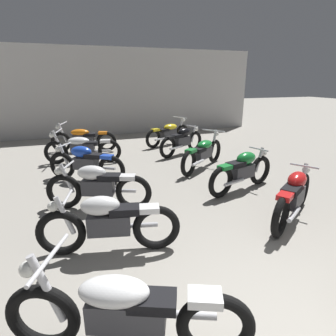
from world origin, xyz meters
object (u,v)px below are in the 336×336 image
(motorcycle_left_row_2, at_px, (98,186))
(motorcycle_right_row_5, at_px, (169,133))
(motorcycle_right_row_4, at_px, (182,140))
(motorcycle_left_row_4, at_px, (82,148))
(motorcycle_right_row_2, at_px, (242,170))
(motorcycle_left_row_5, at_px, (83,138))
(motorcycle_left_row_3, at_px, (86,162))
(motorcycle_left_row_0, at_px, (125,311))
(motorcycle_right_row_1, at_px, (294,195))
(motorcycle_left_row_1, at_px, (108,222))
(motorcycle_right_row_3, at_px, (203,152))

(motorcycle_left_row_2, distance_m, motorcycle_right_row_5, 5.53)
(motorcycle_left_row_2, bearing_deg, motorcycle_right_row_4, 46.94)
(motorcycle_left_row_4, distance_m, motorcycle_right_row_2, 4.57)
(motorcycle_left_row_5, distance_m, motorcycle_right_row_4, 3.29)
(motorcycle_left_row_3, bearing_deg, motorcycle_left_row_0, -89.69)
(motorcycle_right_row_1, relative_size, motorcycle_right_row_2, 0.90)
(motorcycle_left_row_1, distance_m, motorcycle_left_row_4, 4.67)
(motorcycle_right_row_2, xyz_separation_m, motorcycle_right_row_4, (-0.06, 3.28, 0.00))
(motorcycle_left_row_3, distance_m, motorcycle_right_row_5, 4.33)
(motorcycle_left_row_0, bearing_deg, motorcycle_right_row_4, 63.83)
(motorcycle_left_row_1, distance_m, motorcycle_left_row_2, 1.45)
(motorcycle_left_row_3, bearing_deg, motorcycle_left_row_5, 87.82)
(motorcycle_right_row_4, bearing_deg, motorcycle_left_row_4, 179.34)
(motorcycle_right_row_4, bearing_deg, motorcycle_right_row_5, 87.82)
(motorcycle_right_row_1, bearing_deg, motorcycle_left_row_3, 134.84)
(motorcycle_left_row_0, distance_m, motorcycle_right_row_4, 6.94)
(motorcycle_left_row_3, bearing_deg, motorcycle_right_row_4, 26.56)
(motorcycle_right_row_2, relative_size, motorcycle_right_row_4, 1.05)
(motorcycle_right_row_2, bearing_deg, motorcycle_left_row_5, 122.88)
(motorcycle_left_row_0, bearing_deg, motorcycle_left_row_1, 87.23)
(motorcycle_left_row_1, bearing_deg, motorcycle_left_row_0, -92.77)
(motorcycle_left_row_1, bearing_deg, motorcycle_right_row_5, 63.45)
(motorcycle_right_row_3, bearing_deg, motorcycle_left_row_1, -134.01)
(motorcycle_left_row_1, distance_m, motorcycle_left_row_3, 3.10)
(motorcycle_right_row_3, distance_m, motorcycle_right_row_5, 3.04)
(motorcycle_left_row_4, distance_m, motorcycle_right_row_3, 3.44)
(motorcycle_left_row_0, xyz_separation_m, motorcycle_right_row_4, (3.06, 6.23, 0.01))
(motorcycle_left_row_0, relative_size, motorcycle_left_row_5, 0.97)
(motorcycle_left_row_4, xyz_separation_m, motorcycle_right_row_5, (3.13, 1.41, 0.00))
(motorcycle_left_row_0, xyz_separation_m, motorcycle_left_row_1, (0.08, 1.59, 0.01))
(motorcycle_left_row_0, relative_size, motorcycle_left_row_1, 1.05)
(motorcycle_left_row_5, bearing_deg, motorcycle_right_row_2, -57.12)
(motorcycle_right_row_2, bearing_deg, motorcycle_right_row_1, -88.67)
(motorcycle_right_row_3, bearing_deg, motorcycle_right_row_4, 88.41)
(motorcycle_right_row_1, distance_m, motorcycle_right_row_4, 4.74)
(motorcycle_right_row_5, bearing_deg, motorcycle_right_row_2, -89.91)
(motorcycle_left_row_2, bearing_deg, motorcycle_left_row_3, 93.84)
(motorcycle_left_row_1, relative_size, motorcycle_right_row_4, 1.07)
(motorcycle_left_row_3, bearing_deg, motorcycle_right_row_2, -28.95)
(motorcycle_left_row_4, bearing_deg, motorcycle_right_row_1, -56.42)
(motorcycle_left_row_5, distance_m, motorcycle_right_row_3, 4.20)
(motorcycle_right_row_1, bearing_deg, motorcycle_right_row_5, 90.38)
(motorcycle_left_row_4, bearing_deg, motorcycle_right_row_2, -46.61)
(motorcycle_right_row_2, relative_size, motorcycle_right_row_5, 0.95)
(motorcycle_left_row_2, height_order, motorcycle_right_row_1, same)
(motorcycle_left_row_2, height_order, motorcycle_right_row_4, same)
(motorcycle_left_row_2, xyz_separation_m, motorcycle_left_row_5, (0.00, 4.60, -0.01))
(motorcycle_left_row_3, xyz_separation_m, motorcycle_right_row_4, (3.08, 1.54, 0.00))
(motorcycle_right_row_2, bearing_deg, motorcycle_left_row_2, 178.12)
(motorcycle_left_row_4, relative_size, motorcycle_right_row_5, 1.06)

